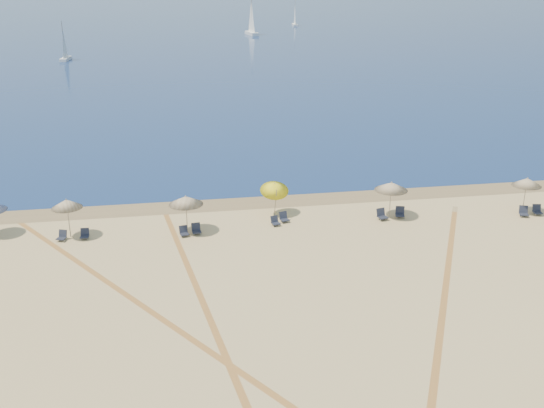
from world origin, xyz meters
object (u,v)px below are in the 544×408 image
Objects in this scene: sailboat_2 at (65,49)px; chair_6 at (284,217)px; umbrella_2 at (186,200)px; umbrella_4 at (391,186)px; umbrella_5 at (527,182)px; chair_4 at (196,229)px; chair_9 at (524,212)px; sailboat_0 at (252,22)px; chair_2 at (85,234)px; sailboat_1 at (295,18)px; chair_1 at (62,236)px; chair_5 at (275,221)px; chair_10 at (537,210)px; chair_7 at (382,215)px; chair_3 at (184,232)px; chair_8 at (400,213)px; umbrella_1 at (67,204)px; umbrella_3 at (275,187)px.

chair_6 is at bearing -66.99° from sailboat_2.
umbrella_4 is (13.94, 0.40, 0.02)m from umbrella_2.
chair_4 is (-22.89, 0.11, -2.00)m from umbrella_5.
sailboat_0 reaches higher than chair_9.
sailboat_2 is at bearing 96.86° from chair_4.
sailboat_0 reaches higher than umbrella_4.
chair_2 is 0.09× the size of sailboat_1.
chair_1 is 1.07× the size of chair_5.
sailboat_1 reaches higher than chair_10.
chair_7 is at bearing 177.14° from umbrella_5.
chair_1 is 0.99× the size of chair_10.
umbrella_4 reaches higher than umbrella_2.
sailboat_2 reaches higher than umbrella_4.
sailboat_2 reaches higher than chair_3.
umbrella_5 is 3.74× the size of chair_5.
chair_1 is 32.21m from chair_10.
chair_4 is 0.10× the size of sailboat_1.
chair_7 is 0.97× the size of chair_8.
umbrella_1 is 30.90m from umbrella_5.
chair_4 is 125.18m from sailboat_0.
chair_4 is (8.00, -0.77, -1.99)m from umbrella_1.
umbrella_2 is at bearing -98.78° from sailboat_1.
chair_2 is 0.92× the size of chair_5.
umbrella_4 reaches higher than chair_9.
umbrella_5 is at bearing 2.05° from chair_2.
chair_4 is (-13.38, -0.77, -1.93)m from umbrella_4.
chair_4 is at bearing -160.12° from chair_8.
chair_8 is (22.08, -0.20, -1.97)m from umbrella_1.
chair_10 is (1.10, 0.14, -0.01)m from chair_9.
chair_3 is 0.99× the size of chair_4.
umbrella_3 is 2.21m from chair_6.
chair_8 is (0.70, -0.20, -1.91)m from umbrella_4.
umbrella_5 is at bearing -6.78° from chair_4.
chair_8 reaches higher than chair_4.
umbrella_1 reaches higher than chair_10.
umbrella_2 is 3.41× the size of chair_6.
umbrella_1 reaches higher than umbrella_4.
chair_9 is at bearing -2.64° from umbrella_1.
umbrella_1 is 13.45m from chair_5.
chair_6 is 0.89× the size of chair_9.
sailboat_2 is (-25.48, 81.46, 0.09)m from umbrella_3.
chair_3 is at bearing -157.95° from umbrella_3.
umbrella_3 is at bearing 10.71° from chair_3.
chair_8 is at bearing -15.69° from umbrella_4.
sailboat_2 is (-25.91, 82.74, 1.83)m from chair_6.
chair_5 is (-8.08, -0.21, -1.95)m from umbrella_4.
sailboat_0 is (20.66, 123.15, 0.87)m from umbrella_2.
sailboat_1 is at bearing 69.75° from chair_4.
sailboat_0 is (-3.65, 124.03, 2.77)m from chair_10.
umbrella_4 is at bearing -11.75° from chair_5.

